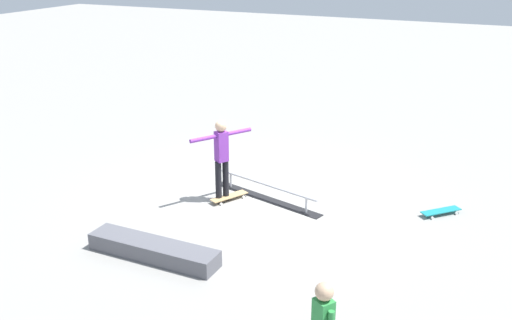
{
  "coord_description": "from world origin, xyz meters",
  "views": [
    {
      "loc": [
        -4.7,
        9.8,
        4.8
      ],
      "look_at": [
        -0.38,
        0.47,
        1.0
      ],
      "focal_mm": 41.43,
      "sensor_mm": 36.0,
      "label": 1
    }
  ],
  "objects_px": {
    "skater_main": "(222,155)",
    "loose_skateboard_teal": "(441,211)",
    "grind_rail": "(267,193)",
    "skateboard_main": "(229,197)",
    "skate_ledge": "(153,250)"
  },
  "relations": [
    {
      "from": "skater_main",
      "to": "loose_skateboard_teal",
      "type": "distance_m",
      "value": 4.27
    },
    {
      "from": "grind_rail",
      "to": "loose_skateboard_teal",
      "type": "xyz_separation_m",
      "value": [
        -3.25,
        -0.73,
        -0.07
      ]
    },
    {
      "from": "loose_skateboard_teal",
      "to": "skateboard_main",
      "type": "bearing_deg",
      "value": -30.96
    },
    {
      "from": "skateboard_main",
      "to": "loose_skateboard_teal",
      "type": "bearing_deg",
      "value": -47.69
    },
    {
      "from": "grind_rail",
      "to": "skater_main",
      "type": "relative_size",
      "value": 1.54
    },
    {
      "from": "grind_rail",
      "to": "skate_ledge",
      "type": "xyz_separation_m",
      "value": [
        0.72,
        2.88,
        -0.01
      ]
    },
    {
      "from": "skate_ledge",
      "to": "skater_main",
      "type": "bearing_deg",
      "value": -88.95
    },
    {
      "from": "grind_rail",
      "to": "skateboard_main",
      "type": "distance_m",
      "value": 0.75
    },
    {
      "from": "grind_rail",
      "to": "loose_skateboard_teal",
      "type": "distance_m",
      "value": 3.33
    },
    {
      "from": "skateboard_main",
      "to": "grind_rail",
      "type": "bearing_deg",
      "value": -35.36
    },
    {
      "from": "skate_ledge",
      "to": "skateboard_main",
      "type": "bearing_deg",
      "value": -91.5
    },
    {
      "from": "skateboard_main",
      "to": "loose_skateboard_teal",
      "type": "xyz_separation_m",
      "value": [
        -3.91,
        -1.07,
        0.0
      ]
    },
    {
      "from": "skate_ledge",
      "to": "skater_main",
      "type": "relative_size",
      "value": 1.37
    },
    {
      "from": "skate_ledge",
      "to": "grind_rail",
      "type": "bearing_deg",
      "value": -104.1
    },
    {
      "from": "skater_main",
      "to": "loose_skateboard_teal",
      "type": "relative_size",
      "value": 2.31
    }
  ]
}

